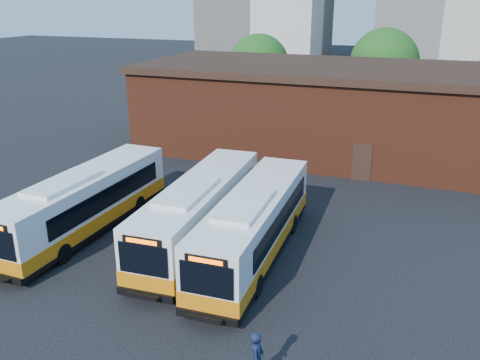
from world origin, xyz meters
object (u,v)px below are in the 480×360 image
at_px(bus_midwest, 200,214).
at_px(bus_mideast, 254,227).
at_px(transit_worker, 257,359).
at_px(bus_west, 85,204).

height_order(bus_midwest, bus_mideast, bus_midwest).
bearing_deg(transit_worker, bus_mideast, 9.88).
xyz_separation_m(bus_west, bus_mideast, (8.65, 0.45, 0.00)).
bearing_deg(transit_worker, bus_midwest, 24.83).
bearing_deg(bus_west, transit_worker, -30.84).
distance_m(bus_midwest, bus_mideast, 2.91).
relative_size(bus_midwest, transit_worker, 6.44).
distance_m(bus_mideast, transit_worker, 8.08).
bearing_deg(bus_midwest, bus_west, -173.57).
height_order(bus_midwest, transit_worker, bus_midwest).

